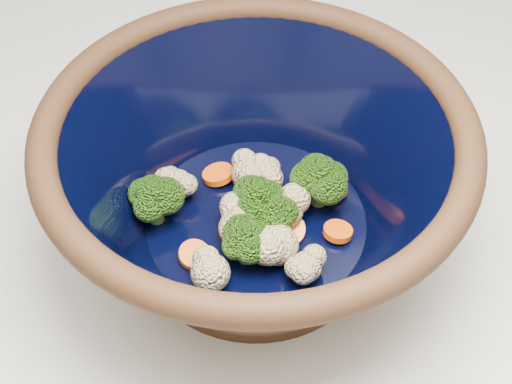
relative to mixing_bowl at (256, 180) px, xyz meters
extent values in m
cylinder|color=black|center=(0.00, 0.00, -0.08)|extent=(0.20, 0.20, 0.01)
torus|color=black|center=(0.00, 0.00, 0.06)|extent=(0.34, 0.34, 0.02)
cylinder|color=black|center=(0.00, 0.00, -0.05)|extent=(0.19, 0.19, 0.00)
cylinder|color=#608442|center=(0.06, 0.00, -0.04)|extent=(0.01, 0.01, 0.02)
ellipsoid|color=#376B14|center=(0.06, 0.00, -0.01)|extent=(0.05, 0.05, 0.04)
cylinder|color=#608442|center=(0.00, 0.00, -0.04)|extent=(0.01, 0.01, 0.02)
ellipsoid|color=#376B14|center=(0.00, 0.00, -0.01)|extent=(0.04, 0.04, 0.04)
cylinder|color=#608442|center=(0.01, -0.02, -0.04)|extent=(0.01, 0.01, 0.02)
ellipsoid|color=#376B14|center=(0.01, -0.02, -0.02)|extent=(0.04, 0.04, 0.03)
cylinder|color=#608442|center=(-0.02, -0.04, -0.04)|extent=(0.01, 0.01, 0.02)
ellipsoid|color=#376B14|center=(-0.02, -0.04, -0.02)|extent=(0.04, 0.04, 0.03)
cylinder|color=#608442|center=(-0.08, 0.03, -0.04)|extent=(0.01, 0.01, 0.02)
ellipsoid|color=#376B14|center=(-0.08, 0.03, -0.02)|extent=(0.04, 0.04, 0.04)
sphere|color=#F5E8A8|center=(-0.01, 0.00, -0.04)|extent=(0.03, 0.03, 0.03)
sphere|color=#F5E8A8|center=(-0.06, -0.05, -0.03)|extent=(0.03, 0.03, 0.03)
sphere|color=#F5E8A8|center=(0.00, -0.04, -0.03)|extent=(0.03, 0.03, 0.03)
sphere|color=#F5E8A8|center=(0.02, -0.01, -0.03)|extent=(0.03, 0.03, 0.03)
sphere|color=#F5E8A8|center=(-0.01, -0.01, -0.03)|extent=(0.03, 0.03, 0.03)
sphere|color=#F5E8A8|center=(0.02, 0.03, -0.04)|extent=(0.03, 0.03, 0.03)
sphere|color=#F5E8A8|center=(0.02, -0.07, -0.04)|extent=(0.03, 0.03, 0.03)
sphere|color=#F5E8A8|center=(-0.01, -0.04, -0.04)|extent=(0.03, 0.03, 0.03)
sphere|color=#F5E8A8|center=(-0.05, 0.05, -0.04)|extent=(0.03, 0.03, 0.03)
sphere|color=#F5E8A8|center=(-0.02, -0.02, -0.03)|extent=(0.03, 0.03, 0.03)
sphere|color=#F5E8A8|center=(0.01, 0.04, -0.03)|extent=(0.03, 0.03, 0.03)
cylinder|color=#F7540A|center=(0.06, -0.04, -0.04)|extent=(0.03, 0.03, 0.01)
cylinder|color=#F7540A|center=(0.00, 0.00, -0.04)|extent=(0.03, 0.03, 0.01)
cylinder|color=#F7540A|center=(-0.02, 0.06, -0.04)|extent=(0.03, 0.03, 0.01)
cylinder|color=#F7540A|center=(0.07, 0.01, -0.04)|extent=(0.03, 0.03, 0.01)
cylinder|color=#F7540A|center=(-0.06, -0.02, -0.04)|extent=(0.03, 0.03, 0.01)
cylinder|color=#F7540A|center=(0.01, 0.04, -0.04)|extent=(0.03, 0.03, 0.01)
cylinder|color=#F7540A|center=(0.00, -0.02, -0.04)|extent=(0.03, 0.03, 0.01)
cylinder|color=#F7540A|center=(0.02, -0.02, -0.04)|extent=(0.03, 0.03, 0.01)
camera|label=1|loc=(-0.13, -0.37, 0.43)|focal=50.00mm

